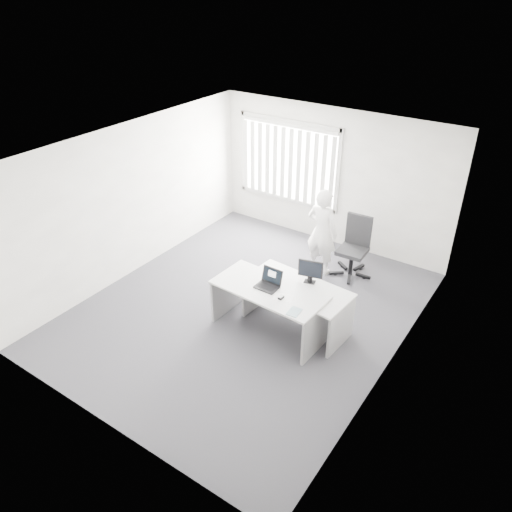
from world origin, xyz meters
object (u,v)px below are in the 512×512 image
Objects in this scene: desk_near at (269,300)px; desk_far at (297,297)px; person at (322,232)px; monitor at (310,271)px; office_chair at (353,257)px; laptop at (267,280)px.

desk_near reaches higher than desk_far.
desk_near is at bearing 97.44° from person.
desk_near is 4.62× the size of monitor.
monitor is (0.03, -1.76, 0.60)m from office_chair.
desk_near is 2.36m from office_chair.
desk_far is 1.04× the size of person.
laptop reaches higher than desk_far.
desk_far is 4.43× the size of monitor.
laptop is at bearing -141.75° from monitor.
monitor reaches higher than office_chair.
laptop is 0.72m from monitor.
person reaches higher than laptop.
monitor is (0.10, 0.21, 0.41)m from desk_far.
desk_near is 0.46m from desk_far.
person reaches higher than desk_near.
desk_far is at bearing 107.96° from person.
desk_near is at bearing 11.01° from laptop.
desk_near is 5.16× the size of laptop.
person reaches higher than office_chair.
monitor reaches higher than desk_far.
office_chair is at bearing 92.71° from desk_far.
person reaches higher than monitor.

